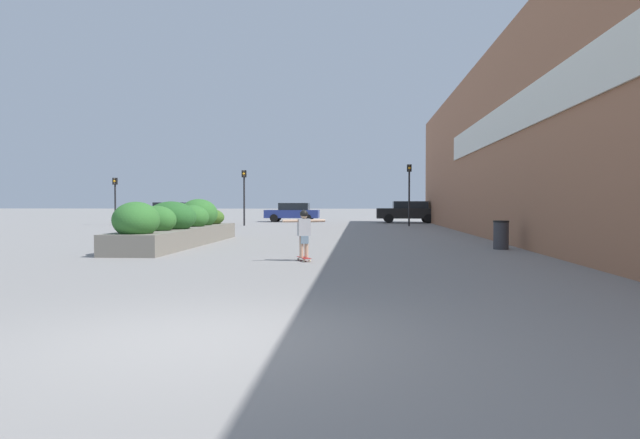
# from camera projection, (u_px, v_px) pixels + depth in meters

# --- Properties ---
(ground_plane) EXTENTS (300.00, 300.00, 0.00)m
(ground_plane) POSITION_uv_depth(u_px,v_px,m) (196.00, 340.00, 5.90)
(ground_plane) COLOR gray
(building_wall_right) EXTENTS (0.67, 45.15, 7.53)m
(building_wall_right) POSITION_uv_depth(u_px,v_px,m) (502.00, 141.00, 21.48)
(building_wall_right) COLOR #9E6647
(building_wall_right) RESTS_ON ground_plane
(planter_box) EXTENTS (1.63, 9.42, 1.59)m
(planter_box) POSITION_uv_depth(u_px,v_px,m) (181.00, 226.00, 19.47)
(planter_box) COLOR slate
(planter_box) RESTS_ON ground_plane
(skateboard) EXTENTS (0.42, 0.68, 0.09)m
(skateboard) POSITION_uv_depth(u_px,v_px,m) (304.00, 258.00, 14.00)
(skateboard) COLOR maroon
(skateboard) RESTS_ON ground_plane
(skateboarder) EXTENTS (1.03, 0.49, 1.17)m
(skateboarder) POSITION_uv_depth(u_px,v_px,m) (304.00, 229.00, 13.98)
(skateboarder) COLOR tan
(skateboarder) RESTS_ON skateboard
(trash_bin) EXTENTS (0.48, 0.48, 0.89)m
(trash_bin) POSITION_uv_depth(u_px,v_px,m) (501.00, 235.00, 17.58)
(trash_bin) COLOR #38383D
(trash_bin) RESTS_ON ground_plane
(car_leftmost) EXTENTS (4.12, 2.07, 1.45)m
(car_leftmost) POSITION_uv_depth(u_px,v_px,m) (293.00, 212.00, 43.96)
(car_leftmost) COLOR navy
(car_leftmost) RESTS_ON ground_plane
(car_center_left) EXTENTS (4.52, 1.86, 1.58)m
(car_center_left) POSITION_uv_depth(u_px,v_px,m) (408.00, 211.00, 41.55)
(car_center_left) COLOR black
(car_center_left) RESTS_ON ground_plane
(car_center_right) EXTENTS (4.14, 1.96, 1.49)m
(car_center_right) POSITION_uv_depth(u_px,v_px,m) (170.00, 212.00, 42.13)
(car_center_right) COLOR maroon
(car_center_right) RESTS_ON ground_plane
(traffic_light_left) EXTENTS (0.28, 0.30, 3.53)m
(traffic_light_left) POSITION_uv_depth(u_px,v_px,m) (244.00, 188.00, 36.29)
(traffic_light_left) COLOR black
(traffic_light_left) RESTS_ON ground_plane
(traffic_light_right) EXTENTS (0.28, 0.30, 3.85)m
(traffic_light_right) POSITION_uv_depth(u_px,v_px,m) (409.00, 185.00, 35.47)
(traffic_light_right) COLOR black
(traffic_light_right) RESTS_ON ground_plane
(traffic_light_far_left) EXTENTS (0.28, 0.30, 3.11)m
(traffic_light_far_left) POSITION_uv_depth(u_px,v_px,m) (115.00, 192.00, 37.48)
(traffic_light_far_left) COLOR black
(traffic_light_far_left) RESTS_ON ground_plane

